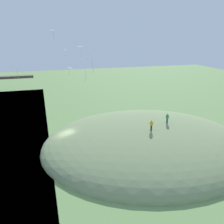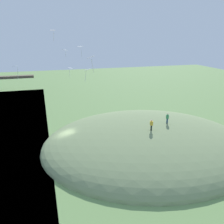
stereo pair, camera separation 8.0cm
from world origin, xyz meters
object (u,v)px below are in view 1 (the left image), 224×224
person_with_child (167,117)px  kite_2 (70,68)px  person_on_hilltop (151,124)px  kite_3 (91,58)px  kite_1 (53,31)px  kite_4 (87,70)px  kite_7 (65,50)px  kite_5 (80,47)px  kite_0 (15,68)px

person_with_child → kite_2: (-13.04, 10.41, 6.50)m
person_on_hilltop → kite_2: 16.83m
person_with_child → kite_3: (-12.36, -3.57, 9.45)m
kite_3 → kite_2: bearing=92.7°
kite_1 → person_with_child: bearing=-21.4°
kite_4 → kite_3: bearing=-86.0°
person_with_child → kite_2: bearing=-9.1°
kite_2 → kite_7: size_ratio=1.31×
kite_1 → kite_4: (3.25, -8.09, -4.52)m
person_on_hilltop → kite_3: kite_3 is taller
person_on_hilltop → kite_1: (-12.14, 8.09, 12.36)m
kite_3 → kite_4: 2.29m
person_on_hilltop → person_with_child: 4.08m
kite_5 → kite_7: 3.44m
kite_5 → person_on_hilltop: bearing=-57.1°
person_on_hilltop → kite_5: bearing=37.8°
person_on_hilltop → person_with_child: person_on_hilltop is taller
kite_0 → kite_2: 10.53m
kite_0 → person_with_child: bearing=-9.8°
kite_4 → kite_5: bearing=84.4°
kite_1 → kite_3: 10.71m
person_on_hilltop → kite_1: bearing=61.2°
kite_1 → kite_2: kite_1 is taller
kite_2 → kite_3: 14.30m
person_with_child → kite_5: bearing=-12.0°
person_on_hilltop → kite_2: size_ratio=1.04×
person_on_hilltop → kite_4: kite_4 is taller
person_with_child → kite_5: (-11.31, 9.99, 9.99)m
kite_1 → kite_5: (4.43, 3.82, -2.39)m
kite_1 → kite_5: bearing=40.8°
kite_0 → kite_2: kite_0 is taller
kite_3 → kite_5: 13.61m
person_with_child → kite_3: kite_3 is taller
person_on_hilltop → kite_7: bearing=51.6°
kite_0 → kite_5: kite_5 is taller
kite_1 → kite_3: kite_1 is taller
kite_3 → kite_7: 11.60m
kite_1 → kite_2: (2.70, 4.24, -5.88)m
kite_3 → kite_7: bearing=98.2°
kite_7 → kite_0: bearing=-148.5°
kite_7 → kite_2: bearing=68.4°
kite_1 → kite_5: size_ratio=0.86×
kite_4 → kite_0: bearing=146.8°
kite_0 → kite_1: bearing=25.6°
kite_4 → kite_5: size_ratio=0.84×
kite_2 → kite_5: size_ratio=0.82×
kite_2 → kite_1: bearing=-122.4°
kite_0 → kite_3: (8.63, -7.21, 1.66)m
kite_2 → kite_3: kite_3 is taller
kite_2 → kite_4: kite_4 is taller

